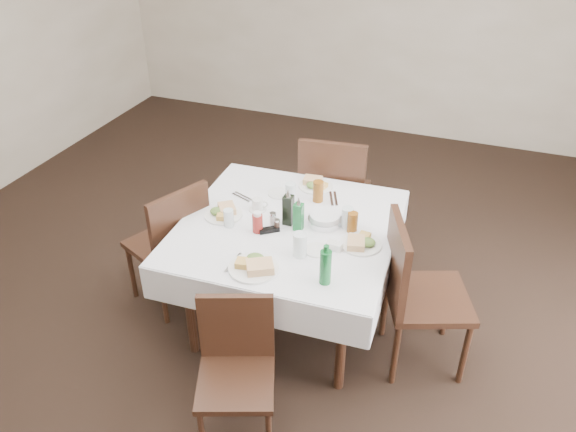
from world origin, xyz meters
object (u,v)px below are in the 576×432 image
(water_n, at_px, (291,192))
(ketchup_bottle, at_px, (258,223))
(bread_basket, at_px, (325,219))
(chair_west, at_px, (173,240))
(water_w, at_px, (229,218))
(chair_south, at_px, (236,360))
(water_e, at_px, (347,217))
(chair_east, at_px, (413,287))
(coffee_mug, at_px, (258,205))
(water_s, at_px, (300,245))
(oil_cruet_dark, at_px, (288,209))
(chair_north, at_px, (333,190))
(dining_table, at_px, (288,235))
(oil_cruet_green, at_px, (299,216))
(green_bottle, at_px, (325,267))

(water_n, distance_m, ketchup_bottle, 0.41)
(bread_basket, bearing_deg, chair_west, -167.98)
(water_n, distance_m, water_w, 0.48)
(chair_south, distance_m, bread_basket, 1.03)
(water_n, xyz_separation_m, water_e, (0.43, -0.16, 0.00))
(chair_east, xyz_separation_m, bread_basket, (-0.60, 0.17, 0.23))
(chair_west, relative_size, water_n, 7.21)
(water_n, xyz_separation_m, coffee_mug, (-0.16, -0.18, -0.03))
(chair_west, bearing_deg, water_s, -9.35)
(chair_east, distance_m, water_w, 1.17)
(chair_south, distance_m, chair_east, 1.11)
(chair_south, bearing_deg, water_s, 77.88)
(water_e, bearing_deg, chair_west, -168.63)
(water_n, height_order, coffee_mug, water_n)
(chair_east, height_order, oil_cruet_dark, oil_cruet_dark)
(chair_north, distance_m, water_e, 0.80)
(chair_south, height_order, chair_east, chair_east)
(bread_basket, xyz_separation_m, oil_cruet_dark, (-0.21, -0.08, 0.07))
(chair_north, distance_m, chair_west, 1.25)
(chair_west, relative_size, bread_basket, 4.47)
(dining_table, height_order, bread_basket, bread_basket)
(chair_south, height_order, ketchup_bottle, ketchup_bottle)
(oil_cruet_dark, height_order, ketchup_bottle, oil_cruet_dark)
(chair_south, xyz_separation_m, chair_east, (0.77, 0.79, 0.09))
(oil_cruet_dark, distance_m, oil_cruet_green, 0.09)
(bread_basket, bearing_deg, water_e, 6.67)
(water_n, height_order, oil_cruet_dark, oil_cruet_dark)
(chair_south, bearing_deg, chair_west, 136.77)
(ketchup_bottle, distance_m, coffee_mug, 0.25)
(chair_north, height_order, oil_cruet_dark, chair_north)
(chair_east, bearing_deg, water_s, -163.62)
(oil_cruet_dark, relative_size, green_bottle, 1.04)
(bread_basket, bearing_deg, green_bottle, -72.61)
(oil_cruet_green, relative_size, ketchup_bottle, 1.66)
(dining_table, xyz_separation_m, oil_cruet_green, (0.08, -0.02, 0.18))
(chair_south, bearing_deg, oil_cruet_green, 87.68)
(chair_east, distance_m, water_n, 0.99)
(chair_south, distance_m, oil_cruet_dark, 0.98)
(water_s, height_order, water_w, water_s)
(chair_north, relative_size, oil_cruet_green, 4.51)
(water_s, height_order, water_e, water_s)
(dining_table, bearing_deg, green_bottle, -49.97)
(chair_west, xyz_separation_m, ketchup_bottle, (0.62, -0.02, 0.29))
(chair_north, height_order, bread_basket, chair_north)
(ketchup_bottle, bearing_deg, chair_south, -75.87)
(coffee_mug, bearing_deg, water_s, -41.42)
(dining_table, bearing_deg, chair_west, -171.36)
(chair_south, relative_size, oil_cruet_dark, 3.35)
(water_w, relative_size, oil_cruet_dark, 0.46)
(water_n, xyz_separation_m, green_bottle, (0.46, -0.72, 0.04))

